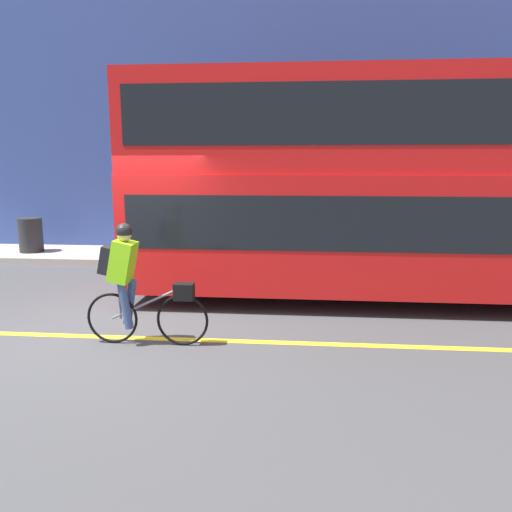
% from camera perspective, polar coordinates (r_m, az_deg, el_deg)
% --- Properties ---
extents(ground_plane, '(80.00, 80.00, 0.00)m').
position_cam_1_polar(ground_plane, '(7.52, -16.56, -8.42)').
color(ground_plane, '#424244').
extents(road_center_line, '(50.00, 0.14, 0.01)m').
position_cam_1_polar(road_center_line, '(7.37, -17.05, -8.81)').
color(road_center_line, yellow).
rests_on(road_center_line, ground_plane).
extents(sidewalk_curb, '(60.00, 1.94, 0.14)m').
position_cam_1_polar(sidewalk_curb, '(12.50, -7.48, -0.05)').
color(sidewalk_curb, '#A8A399').
rests_on(sidewalk_curb, ground_plane).
extents(building_facade, '(60.00, 0.30, 8.92)m').
position_cam_1_polar(building_facade, '(13.52, -6.87, 19.48)').
color(building_facade, '#33478C').
rests_on(building_facade, ground_plane).
extents(bus, '(9.54, 2.58, 3.83)m').
position_cam_1_polar(bus, '(9.05, 17.05, 8.45)').
color(bus, black).
rests_on(bus, ground_plane).
extents(cyclist_on_bike, '(1.65, 0.32, 1.63)m').
position_cam_1_polar(cyclist_on_bike, '(6.76, -13.91, -2.70)').
color(cyclist_on_bike, black).
rests_on(cyclist_on_bike, ground_plane).
extents(trash_bin, '(0.58, 0.58, 0.86)m').
position_cam_1_polar(trash_bin, '(13.81, -24.36, 2.21)').
color(trash_bin, '#262628').
rests_on(trash_bin, sidewalk_curb).
extents(street_sign_post, '(0.36, 0.09, 2.43)m').
position_cam_1_polar(street_sign_post, '(12.28, -9.16, 6.47)').
color(street_sign_post, '#59595B').
rests_on(street_sign_post, sidewalk_curb).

